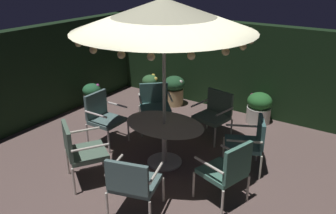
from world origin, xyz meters
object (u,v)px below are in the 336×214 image
object	(u,v)px
patio_dining_table	(164,133)
potted_plant_right_far	(150,86)
patio_chair_north	(215,112)
patio_chair_south	(133,182)
patio_umbrella	(164,15)
potted_plant_back_center	(259,107)
potted_plant_left_far	(92,97)
patio_chair_east	(103,115)
patio_chair_northeast	(155,103)
patio_chair_southwest	(228,169)
potted_plant_back_right	(174,89)
patio_chair_southeast	(80,149)
patio_chair_west	(249,140)

from	to	relation	value
patio_dining_table	potted_plant_right_far	distance (m)	3.24
patio_chair_north	patio_chair_south	xyz separation A→B (m)	(0.13, -2.72, -0.00)
patio_dining_table	patio_umbrella	bearing A→B (deg)	-139.08
patio_chair_north	patio_chair_south	world-z (taller)	patio_chair_north
potted_plant_back_center	potted_plant_left_far	bearing A→B (deg)	-155.72
patio_chair_south	patio_umbrella	bearing A→B (deg)	106.30
patio_chair_north	patio_chair_east	world-z (taller)	patio_chair_east
patio_chair_northeast	patio_chair_south	distance (m)	2.73
patio_chair_south	patio_chair_southwest	size ratio (longest dim) A/B	0.92
patio_chair_south	patio_chair_north	bearing A→B (deg)	92.73
patio_chair_southwest	potted_plant_back_right	bearing A→B (deg)	133.67
patio_chair_east	patio_chair_southeast	bearing A→B (deg)	-61.35
patio_chair_north	patio_chair_south	size ratio (longest dim) A/B	1.01
patio_chair_north	patio_chair_east	distance (m)	2.17
patio_umbrella	patio_chair_southeast	bearing A→B (deg)	-122.85
patio_chair_southeast	potted_plant_back_center	xyz separation A→B (m)	(1.54, 3.71, -0.25)
potted_plant_back_right	potted_plant_back_center	bearing A→B (deg)	4.20
potted_plant_back_center	potted_plant_right_far	xyz separation A→B (m)	(-2.87, -0.07, -0.04)
patio_chair_west	patio_umbrella	bearing A→B (deg)	-154.47
patio_dining_table	patio_chair_northeast	size ratio (longest dim) A/B	1.50
patio_chair_south	patio_chair_southwest	xyz separation A→B (m)	(0.95, 0.93, 0.03)
potted_plant_right_far	potted_plant_back_right	xyz separation A→B (m)	(0.79, -0.08, 0.08)
patio_chair_west	patio_chair_northeast	bearing A→B (deg)	168.96
patio_chair_south	potted_plant_right_far	xyz separation A→B (m)	(-2.50, 3.80, -0.22)
patio_dining_table	patio_chair_north	world-z (taller)	patio_chair_north
patio_chair_north	potted_plant_back_center	world-z (taller)	patio_chair_north
patio_chair_south	potted_plant_left_far	distance (m)	3.86
patio_chair_south	potted_plant_left_far	size ratio (longest dim) A/B	1.36
patio_chair_west	patio_chair_east	bearing A→B (deg)	-167.05
patio_chair_southeast	patio_chair_west	size ratio (longest dim) A/B	1.09
patio_chair_west	potted_plant_back_center	distance (m)	2.00
patio_dining_table	patio_chair_north	distance (m)	1.40
potted_plant_back_center	patio_chair_south	bearing A→B (deg)	-95.59
patio_chair_north	patio_chair_northeast	bearing A→B (deg)	-164.12
patio_dining_table	patio_umbrella	world-z (taller)	patio_umbrella
patio_dining_table	potted_plant_back_center	world-z (taller)	patio_dining_table
potted_plant_back_center	patio_chair_northeast	bearing A→B (deg)	-138.92
patio_chair_south	patio_chair_southwest	bearing A→B (deg)	44.28
patio_chair_east	potted_plant_right_far	world-z (taller)	patio_chair_east
patio_chair_north	patio_umbrella	bearing A→B (deg)	-100.84
patio_chair_northeast	patio_chair_southeast	xyz separation A→B (m)	(0.17, -2.22, 0.02)
patio_dining_table	potted_plant_left_far	xyz separation A→B (m)	(-2.69, 0.97, -0.21)
potted_plant_right_far	potted_plant_left_far	distance (m)	1.60
patio_chair_south	patio_chair_southwest	distance (m)	1.33
patio_dining_table	potted_plant_back_center	xyz separation A→B (m)	(0.77, 2.53, -0.23)
patio_dining_table	patio_chair_west	xyz separation A→B (m)	(1.27, 0.61, -0.03)
patio_dining_table	potted_plant_left_far	world-z (taller)	patio_dining_table
patio_umbrella	patio_chair_southwest	distance (m)	2.42
patio_chair_southeast	potted_plant_back_center	size ratio (longest dim) A/B	1.50
patio_chair_south	potted_plant_back_center	world-z (taller)	patio_chair_south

